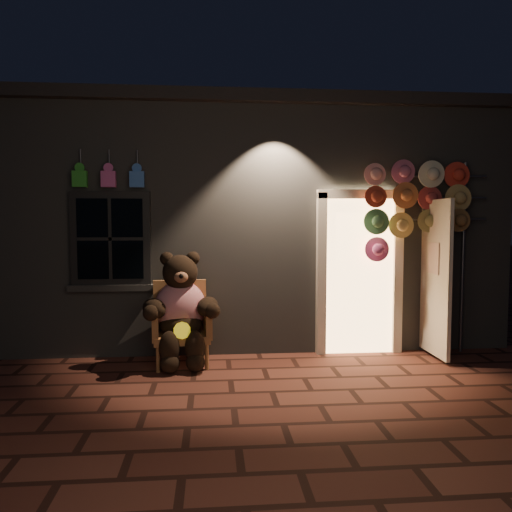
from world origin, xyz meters
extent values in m
plane|color=brown|center=(0.00, 0.00, 0.00)|extent=(60.00, 60.00, 0.00)
cube|color=slate|center=(0.00, 4.00, 1.65)|extent=(7.00, 5.00, 3.30)
cube|color=black|center=(0.00, 4.00, 3.38)|extent=(7.30, 5.30, 0.16)
cube|color=black|center=(-1.90, 1.46, 1.55)|extent=(1.00, 0.10, 1.20)
cube|color=black|center=(-1.90, 1.43, 1.55)|extent=(0.82, 0.06, 1.02)
cube|color=slate|center=(-1.90, 1.46, 0.92)|extent=(1.10, 0.14, 0.08)
cube|color=#FFBE72|center=(1.35, 1.48, 1.05)|extent=(0.92, 0.10, 2.10)
cube|color=beige|center=(0.83, 1.44, 1.05)|extent=(0.12, 0.12, 2.20)
cube|color=beige|center=(1.87, 1.44, 1.05)|extent=(0.12, 0.12, 2.20)
cube|color=beige|center=(1.35, 1.44, 2.13)|extent=(1.16, 0.12, 0.12)
cube|color=beige|center=(2.25, 1.10, 1.05)|extent=(0.05, 0.80, 2.00)
cube|color=green|center=(-2.25, 1.38, 2.30)|extent=(0.18, 0.07, 0.20)
cylinder|color=#59595E|center=(-2.25, 1.44, 2.55)|extent=(0.02, 0.02, 0.25)
cube|color=#C55197|center=(-1.90, 1.38, 2.30)|extent=(0.18, 0.07, 0.20)
cylinder|color=#59595E|center=(-1.90, 1.44, 2.55)|extent=(0.02, 0.02, 0.25)
cube|color=#3566BB|center=(-1.55, 1.38, 2.30)|extent=(0.18, 0.07, 0.20)
cylinder|color=#59595E|center=(-1.55, 1.44, 2.55)|extent=(0.02, 0.02, 0.25)
cube|color=brown|center=(-1.00, 1.08, 0.35)|extent=(0.73, 0.69, 0.10)
cube|color=brown|center=(-1.03, 1.37, 0.69)|extent=(0.67, 0.15, 0.67)
cube|color=brown|center=(-1.31, 1.03, 0.54)|extent=(0.14, 0.58, 0.38)
cube|color=brown|center=(-0.68, 1.10, 0.54)|extent=(0.14, 0.58, 0.38)
cylinder|color=brown|center=(-1.25, 0.79, 0.15)|extent=(0.05, 0.05, 0.31)
cylinder|color=brown|center=(-0.68, 0.85, 0.15)|extent=(0.05, 0.05, 0.31)
cylinder|color=brown|center=(-1.32, 1.32, 0.15)|extent=(0.05, 0.05, 0.31)
cylinder|color=brown|center=(-0.75, 1.38, 0.15)|extent=(0.05, 0.05, 0.31)
ellipsoid|color=red|center=(-1.01, 1.13, 0.71)|extent=(0.69, 0.58, 0.67)
ellipsoid|color=black|center=(-1.00, 1.05, 0.51)|extent=(0.57, 0.50, 0.31)
sphere|color=black|center=(-1.01, 1.08, 1.15)|extent=(0.48, 0.48, 0.43)
sphere|color=black|center=(-1.17, 1.09, 1.32)|extent=(0.17, 0.17, 0.17)
sphere|color=black|center=(-0.85, 1.13, 1.32)|extent=(0.17, 0.17, 0.17)
ellipsoid|color=brown|center=(-0.98, 0.89, 1.11)|extent=(0.18, 0.14, 0.13)
ellipsoid|color=black|center=(-1.30, 0.89, 0.74)|extent=(0.41, 0.50, 0.24)
ellipsoid|color=black|center=(-0.67, 0.96, 0.74)|extent=(0.34, 0.48, 0.24)
ellipsoid|color=black|center=(-1.12, 0.76, 0.29)|extent=(0.24, 0.24, 0.41)
ellipsoid|color=black|center=(-0.82, 0.79, 0.29)|extent=(0.24, 0.24, 0.41)
sphere|color=black|center=(-1.11, 0.70, 0.12)|extent=(0.22, 0.22, 0.22)
sphere|color=black|center=(-0.82, 0.74, 0.12)|extent=(0.22, 0.22, 0.22)
cylinder|color=yellow|center=(-0.97, 0.78, 0.49)|extent=(0.21, 0.11, 0.20)
cylinder|color=#59595E|center=(2.76, 1.38, 1.28)|extent=(0.04, 0.04, 2.56)
cylinder|color=#59595E|center=(2.47, 1.36, 2.37)|extent=(1.14, 0.03, 0.03)
cylinder|color=#59595E|center=(2.47, 1.36, 2.08)|extent=(1.14, 0.03, 0.03)
cylinder|color=#59595E|center=(2.47, 1.36, 1.80)|extent=(1.14, 0.03, 0.03)
cylinder|color=#FFA49C|center=(1.50, 1.30, 2.41)|extent=(0.32, 0.11, 0.33)
cylinder|color=#BD5F80|center=(1.88, 1.27, 2.41)|extent=(0.32, 0.11, 0.33)
cylinder|color=beige|center=(2.26, 1.24, 2.41)|extent=(0.32, 0.11, 0.33)
cylinder|color=red|center=(2.64, 1.30, 2.41)|extent=(0.32, 0.11, 0.33)
cylinder|color=#BE3E28|center=(1.50, 1.27, 2.08)|extent=(0.32, 0.11, 0.33)
cylinder|color=#CB703B|center=(1.88, 1.24, 2.08)|extent=(0.32, 0.11, 0.33)
cylinder|color=#AC3B39|center=(2.26, 1.30, 2.08)|extent=(0.32, 0.11, 0.33)
cylinder|color=tan|center=(2.64, 1.27, 2.08)|extent=(0.32, 0.11, 0.33)
cylinder|color=#5DA35D|center=(1.50, 1.24, 1.75)|extent=(0.32, 0.11, 0.33)
cylinder|color=#F0C568|center=(1.88, 1.30, 1.75)|extent=(0.32, 0.11, 0.33)
cylinder|color=olive|center=(2.26, 1.27, 1.75)|extent=(0.32, 0.11, 0.33)
cylinder|color=#9B6C3A|center=(2.64, 1.24, 1.75)|extent=(0.32, 0.11, 0.33)
cylinder|color=#E35AA2|center=(1.50, 1.30, 1.42)|extent=(0.32, 0.11, 0.33)
camera|label=1|loc=(-0.61, -5.04, 1.77)|focal=35.00mm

